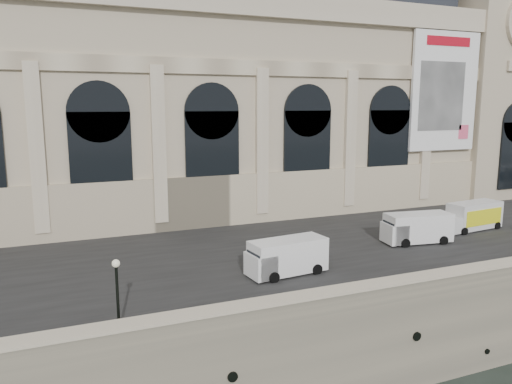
{
  "coord_description": "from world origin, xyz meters",
  "views": [
    {
      "loc": [
        -18.05,
        -22.6,
        17.61
      ],
      "look_at": [
        0.48,
        22.0,
        9.11
      ],
      "focal_mm": 35.0,
      "sensor_mm": 36.0,
      "label": 1
    }
  ],
  "objects_px": {
    "van_c": "(414,228)",
    "lamp_left": "(118,297)",
    "van_b": "(284,257)",
    "box_truck": "(472,216)"
  },
  "relations": [
    {
      "from": "van_c",
      "to": "lamp_left",
      "type": "distance_m",
      "value": 26.47
    },
    {
      "from": "box_truck",
      "to": "lamp_left",
      "type": "bearing_deg",
      "value": -164.31
    },
    {
      "from": "van_b",
      "to": "lamp_left",
      "type": "xyz_separation_m",
      "value": [
        -11.65,
        -4.79,
        0.7
      ]
    },
    {
      "from": "van_c",
      "to": "lamp_left",
      "type": "height_order",
      "value": "lamp_left"
    },
    {
      "from": "lamp_left",
      "to": "van_b",
      "type": "bearing_deg",
      "value": 22.35
    },
    {
      "from": "van_b",
      "to": "van_c",
      "type": "xyz_separation_m",
      "value": [
        13.65,
        2.97,
        0.04
      ]
    },
    {
      "from": "van_c",
      "to": "box_truck",
      "type": "height_order",
      "value": "box_truck"
    },
    {
      "from": "box_truck",
      "to": "lamp_left",
      "type": "relative_size",
      "value": 1.69
    },
    {
      "from": "van_b",
      "to": "van_c",
      "type": "distance_m",
      "value": 13.97
    },
    {
      "from": "box_truck",
      "to": "lamp_left",
      "type": "distance_m",
      "value": 34.59
    }
  ]
}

